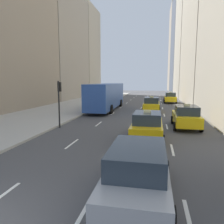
% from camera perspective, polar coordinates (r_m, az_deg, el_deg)
% --- Properties ---
extents(sidewalk_left, '(8.00, 66.00, 0.15)m').
position_cam_1_polar(sidewalk_left, '(32.78, -9.19, 1.84)').
color(sidewalk_left, '#ADAAA3').
rests_on(sidewalk_left, ground).
extents(lane_markings, '(5.72, 56.00, 0.01)m').
position_cam_1_polar(lane_markings, '(26.81, 7.26, 0.35)').
color(lane_markings, white).
rests_on(lane_markings, ground).
extents(building_row_left, '(6.00, 56.71, 29.38)m').
position_cam_1_polar(building_row_left, '(36.90, -20.40, 20.71)').
color(building_row_left, slate).
rests_on(building_row_left, ground).
extents(building_row_right, '(6.00, 91.70, 37.28)m').
position_cam_1_polar(building_row_right, '(53.17, 20.57, 20.61)').
color(building_row_right, '#A89E89').
rests_on(building_row_right, ground).
extents(taxi_lead, '(2.02, 4.40, 1.87)m').
position_cam_1_polar(taxi_lead, '(25.94, 10.27, 1.97)').
color(taxi_lead, yellow).
rests_on(taxi_lead, ground).
extents(taxi_second, '(2.02, 4.40, 1.87)m').
position_cam_1_polar(taxi_second, '(37.41, 14.94, 3.67)').
color(taxi_second, yellow).
rests_on(taxi_second, ground).
extents(taxi_third, '(2.02, 4.40, 1.87)m').
position_cam_1_polar(taxi_third, '(17.77, 18.77, -1.11)').
color(taxi_third, yellow).
rests_on(taxi_third, ground).
extents(taxi_fourth, '(2.02, 4.40, 1.87)m').
position_cam_1_polar(taxi_fourth, '(13.55, 9.17, -3.54)').
color(taxi_fourth, yellow).
rests_on(taxi_fourth, ground).
extents(sedan_black_near, '(2.02, 4.89, 1.70)m').
position_cam_1_polar(sedan_black_near, '(6.96, 6.83, -14.96)').
color(sedan_black_near, '#9EA0A5').
rests_on(sedan_black_near, ground).
extents(city_bus, '(2.80, 11.61, 3.25)m').
position_cam_1_polar(city_bus, '(27.42, -1.48, 4.33)').
color(city_bus, '#2D519E').
rests_on(city_bus, ground).
extents(traffic_light_pole, '(0.24, 0.42, 3.60)m').
position_cam_1_polar(traffic_light_pole, '(17.13, -13.62, 3.92)').
color(traffic_light_pole, black).
rests_on(traffic_light_pole, ground).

